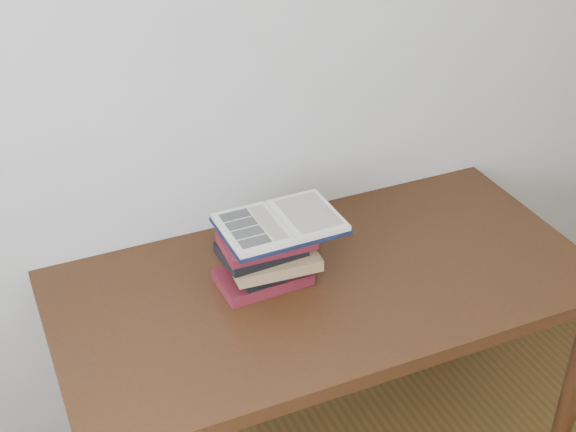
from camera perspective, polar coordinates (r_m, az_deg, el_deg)
name	(u,v)px	position (r m, az deg, el deg)	size (l,w,h in m)	color
desk	(325,308)	(2.25, 2.66, -6.52)	(1.48, 0.74, 0.79)	#401E10
book_stack	(266,259)	(2.14, -1.55, -3.08)	(0.27, 0.18, 0.15)	#5B1625
open_book	(280,223)	(2.12, -0.55, -0.52)	(0.32, 0.23, 0.03)	black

